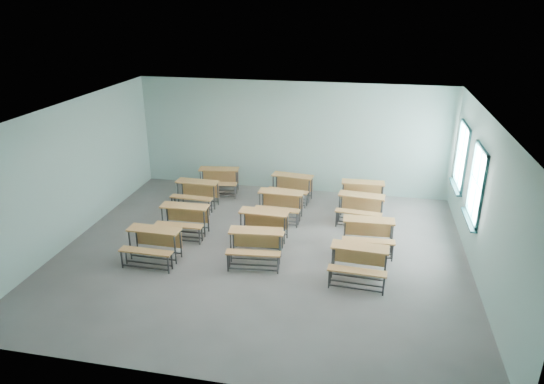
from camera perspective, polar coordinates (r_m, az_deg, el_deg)
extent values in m
cube|color=slate|center=(11.01, -1.20, -7.18)|extent=(9.00, 8.00, 0.02)
cube|color=white|center=(9.85, -1.34, 9.40)|extent=(9.00, 8.00, 0.02)
cube|color=#9FC7BE|center=(14.07, 2.33, 6.47)|extent=(9.00, 0.02, 3.20)
cube|color=#9FC7BE|center=(6.89, -8.73, -11.32)|extent=(9.00, 0.02, 3.20)
cube|color=#9FC7BE|center=(12.09, -22.62, 2.14)|extent=(0.02, 8.00, 3.20)
cube|color=#9FC7BE|center=(10.38, 23.84, -1.21)|extent=(0.02, 8.00, 3.20)
cube|color=#1A4648|center=(13.16, 20.96, 0.82)|extent=(0.06, 1.20, 0.06)
cube|color=#1A4648|center=(12.73, 21.90, 7.30)|extent=(0.06, 1.20, 0.06)
cube|color=#1A4648|center=(12.39, 21.81, 3.21)|extent=(0.06, 0.06, 1.60)
cube|color=#1A4648|center=(13.46, 21.06, 4.73)|extent=(0.06, 0.06, 1.60)
cube|color=#1A4648|center=(12.93, 21.42, 4.00)|extent=(0.04, 0.04, 1.48)
cube|color=#1A4648|center=(12.93, 21.42, 4.00)|extent=(0.04, 1.08, 0.04)
cube|color=#1A4648|center=(13.18, 20.76, 0.59)|extent=(0.14, 1.28, 0.04)
cube|color=white|center=(12.93, 21.53, 3.99)|extent=(0.01, 1.08, 1.48)
cube|color=#1A4648|center=(11.34, 22.38, -2.75)|extent=(0.06, 1.20, 0.06)
cube|color=#1A4648|center=(10.83, 23.54, 4.68)|extent=(0.06, 1.20, 0.06)
cube|color=#1A4648|center=(10.54, 23.47, -0.21)|extent=(0.06, 0.06, 1.60)
cube|color=#1A4648|center=(11.59, 22.46, 1.87)|extent=(0.06, 0.06, 1.60)
cube|color=#1A4648|center=(11.06, 22.94, 0.88)|extent=(0.04, 0.04, 1.48)
cube|color=#1A4648|center=(11.06, 22.94, 0.88)|extent=(0.04, 1.08, 0.04)
cube|color=#1A4648|center=(11.35, 22.14, -3.01)|extent=(0.14, 1.28, 0.04)
cube|color=white|center=(11.07, 23.07, 0.87)|extent=(0.01, 1.08, 1.48)
cube|color=#C18545|center=(10.77, -13.71, -4.32)|extent=(1.15, 0.40, 0.04)
cube|color=#C18545|center=(11.04, -13.18, -5.28)|extent=(1.09, 0.04, 0.39)
cylinder|color=#3D3F42|center=(11.04, -16.35, -6.01)|extent=(0.03, 0.03, 0.68)
cylinder|color=#3D3F42|center=(10.60, -11.31, -6.72)|extent=(0.03, 0.03, 0.68)
cylinder|color=#3D3F42|center=(11.28, -15.63, -5.32)|extent=(0.03, 0.03, 0.68)
cylinder|color=#3D3F42|center=(10.85, -10.68, -5.98)|extent=(0.03, 0.03, 0.68)
cube|color=#3D3F42|center=(10.93, -13.77, -7.49)|extent=(1.05, 0.05, 0.03)
cube|color=#3D3F42|center=(11.16, -13.10, -6.76)|extent=(1.05, 0.05, 0.03)
cube|color=#C18545|center=(10.54, -14.64, -6.77)|extent=(1.15, 0.26, 0.03)
cylinder|color=#3D3F42|center=(10.81, -17.25, -7.61)|extent=(0.03, 0.03, 0.40)
cylinder|color=#3D3F42|center=(10.36, -12.12, -8.42)|extent=(0.03, 0.03, 0.40)
cylinder|color=#3D3F42|center=(10.94, -16.80, -7.17)|extent=(0.03, 0.03, 0.40)
cylinder|color=#3D3F42|center=(10.50, -11.72, -7.94)|extent=(0.03, 0.03, 0.40)
cube|color=#3D3F42|center=(10.63, -14.68, -8.59)|extent=(1.05, 0.05, 0.03)
cube|color=#3D3F42|center=(10.77, -14.25, -8.12)|extent=(1.05, 0.05, 0.03)
cube|color=#C18545|center=(10.41, -1.92, -4.60)|extent=(1.18, 0.49, 0.04)
cube|color=#C18545|center=(10.70, -1.77, -5.57)|extent=(1.09, 0.13, 0.39)
cylinder|color=#3D3F42|center=(10.52, -4.86, -6.57)|extent=(0.04, 0.04, 0.68)
cylinder|color=#3D3F42|center=(10.40, 0.89, -6.87)|extent=(0.04, 0.04, 0.68)
cylinder|color=#3D3F42|center=(10.79, -4.57, -5.80)|extent=(0.04, 0.04, 0.68)
cylinder|color=#3D3F42|center=(10.66, 1.03, -6.08)|extent=(0.04, 0.04, 0.68)
cube|color=#3D3F42|center=(10.57, -1.98, -7.89)|extent=(1.05, 0.13, 0.03)
cube|color=#3D3F42|center=(10.83, -1.77, -7.09)|extent=(1.05, 0.13, 0.03)
cube|color=#C18545|center=(10.15, -2.24, -7.19)|extent=(1.16, 0.35, 0.03)
cylinder|color=#3D3F42|center=(10.25, -5.23, -8.31)|extent=(0.04, 0.04, 0.40)
cylinder|color=#3D3F42|center=(10.12, 0.69, -8.65)|extent=(0.04, 0.04, 0.40)
cylinder|color=#3D3F42|center=(10.41, -5.04, -7.81)|extent=(0.04, 0.04, 0.40)
cylinder|color=#3D3F42|center=(10.28, 0.78, -8.13)|extent=(0.04, 0.04, 0.40)
cube|color=#3D3F42|center=(10.24, -2.28, -9.08)|extent=(1.05, 0.13, 0.03)
cube|color=#3D3F42|center=(10.39, -2.14, -8.56)|extent=(1.05, 0.13, 0.03)
cube|color=#C18545|center=(9.92, 10.33, -6.40)|extent=(1.16, 0.44, 0.04)
cube|color=#C18545|center=(10.22, 10.30, -7.38)|extent=(1.09, 0.08, 0.39)
cylinder|color=#3D3F42|center=(10.00, 7.09, -8.30)|extent=(0.04, 0.04, 0.68)
cylinder|color=#3D3F42|center=(9.96, 13.15, -8.91)|extent=(0.04, 0.04, 0.68)
cylinder|color=#3D3F42|center=(10.27, 7.32, -7.47)|extent=(0.04, 0.04, 0.68)
cylinder|color=#3D3F42|center=(10.22, 13.22, -8.05)|extent=(0.04, 0.04, 0.68)
cube|color=#3D3F42|center=(10.09, 10.02, -9.81)|extent=(1.05, 0.08, 0.03)
cube|color=#3D3F42|center=(10.35, 10.17, -8.94)|extent=(1.05, 0.08, 0.03)
cube|color=#C18545|center=(9.66, 9.98, -9.14)|extent=(1.16, 0.30, 0.03)
cylinder|color=#3D3F42|center=(9.74, 6.72, -10.16)|extent=(0.04, 0.04, 0.40)
cylinder|color=#3D3F42|center=(9.69, 12.99, -10.81)|extent=(0.04, 0.04, 0.40)
cylinder|color=#3D3F42|center=(9.89, 6.87, -9.62)|extent=(0.04, 0.04, 0.40)
cylinder|color=#3D3F42|center=(9.84, 13.03, -10.25)|extent=(0.04, 0.04, 0.40)
cube|color=#3D3F42|center=(9.76, 9.80, -11.10)|extent=(1.05, 0.08, 0.03)
cube|color=#3D3F42|center=(9.92, 9.90, -10.54)|extent=(1.05, 0.08, 0.03)
cube|color=#C18545|center=(11.79, -10.25, -1.66)|extent=(1.15, 0.41, 0.04)
cube|color=#C18545|center=(12.06, -9.88, -2.60)|extent=(1.09, 0.04, 0.39)
cylinder|color=#3D3F42|center=(12.00, -12.75, -3.32)|extent=(0.04, 0.04, 0.68)
cylinder|color=#3D3F42|center=(11.64, -7.96, -3.77)|extent=(0.04, 0.04, 0.68)
cylinder|color=#3D3F42|center=(12.25, -12.21, -2.73)|extent=(0.04, 0.04, 0.68)
cylinder|color=#3D3F42|center=(11.91, -7.51, -3.14)|extent=(0.04, 0.04, 0.68)
cube|color=#3D3F42|center=(11.91, -10.31, -4.60)|extent=(1.05, 0.05, 0.03)
cube|color=#3D3F42|center=(12.17, -9.82, -3.98)|extent=(1.05, 0.05, 0.03)
cube|color=#C18545|center=(11.52, -10.93, -3.85)|extent=(1.15, 0.26, 0.03)
cylinder|color=#3D3F42|center=(11.73, -13.42, -4.75)|extent=(0.04, 0.04, 0.40)
cylinder|color=#3D3F42|center=(11.37, -8.53, -5.26)|extent=(0.04, 0.04, 0.40)
cylinder|color=#3D3F42|center=(11.88, -13.08, -4.37)|extent=(0.04, 0.04, 0.40)
cylinder|color=#3D3F42|center=(11.52, -8.25, -4.85)|extent=(0.04, 0.04, 0.40)
cube|color=#3D3F42|center=(11.59, -10.97, -5.54)|extent=(1.05, 0.05, 0.03)
cube|color=#3D3F42|center=(11.74, -10.66, -5.14)|extent=(1.05, 0.05, 0.03)
cube|color=#C18545|center=(11.30, -0.95, -2.37)|extent=(1.16, 0.42, 0.04)
cube|color=#C18545|center=(11.58, -0.72, -3.33)|extent=(1.09, 0.05, 0.39)
cylinder|color=#3D3F42|center=(11.45, -3.68, -4.06)|extent=(0.04, 0.04, 0.68)
cylinder|color=#3D3F42|center=(11.21, 1.49, -4.60)|extent=(0.04, 0.04, 0.68)
cylinder|color=#3D3F42|center=(11.71, -3.25, -3.42)|extent=(0.04, 0.04, 0.68)
cylinder|color=#3D3F42|center=(11.48, 1.80, -3.94)|extent=(0.04, 0.04, 0.68)
cube|color=#3D3F42|center=(11.43, -1.12, -5.43)|extent=(1.05, 0.06, 0.03)
cube|color=#3D3F42|center=(11.69, -0.74, -4.76)|extent=(1.05, 0.06, 0.03)
cube|color=#C18545|center=(11.02, -1.52, -4.67)|extent=(1.15, 0.28, 0.03)
cylinder|color=#3D3F42|center=(11.17, -4.25, -5.57)|extent=(0.04, 0.04, 0.40)
cylinder|color=#3D3F42|center=(10.93, 1.05, -6.17)|extent=(0.04, 0.04, 0.40)
cylinder|color=#3D3F42|center=(11.33, -3.97, -5.16)|extent=(0.04, 0.04, 0.40)
cylinder|color=#3D3F42|center=(11.09, 1.25, -5.74)|extent=(0.04, 0.04, 0.40)
cube|color=#3D3F42|center=(11.10, -1.63, -6.43)|extent=(1.05, 0.06, 0.03)
cube|color=#3D3F42|center=(11.25, -1.39, -6.00)|extent=(1.05, 0.06, 0.03)
cube|color=#C18545|center=(11.11, 11.34, -3.26)|extent=(1.16, 0.43, 0.04)
cube|color=#C18545|center=(11.40, 11.21, -4.21)|extent=(1.09, 0.06, 0.39)
cylinder|color=#3D3F42|center=(11.12, 8.51, -5.11)|extent=(0.04, 0.04, 0.68)
cylinder|color=#3D3F42|center=(11.17, 13.92, -5.41)|extent=(0.04, 0.04, 0.68)
cylinder|color=#3D3F42|center=(11.39, 8.55, -4.41)|extent=(0.04, 0.04, 0.68)
cylinder|color=#3D3F42|center=(11.44, 13.82, -4.71)|extent=(0.04, 0.04, 0.68)
cube|color=#3D3F42|center=(11.24, 11.13, -6.37)|extent=(1.05, 0.07, 0.03)
cube|color=#3D3F42|center=(11.51, 11.10, -5.65)|extent=(1.05, 0.07, 0.03)
cube|color=#C18545|center=(10.83, 11.28, -5.65)|extent=(1.15, 0.28, 0.03)
cylinder|color=#3D3F42|center=(10.83, 8.42, -6.71)|extent=(0.04, 0.04, 0.40)
cylinder|color=#3D3F42|center=(10.88, 13.99, -7.02)|extent=(0.04, 0.04, 0.40)
cylinder|color=#3D3F42|center=(10.99, 8.44, -6.26)|extent=(0.04, 0.04, 0.40)
cylinder|color=#3D3F42|center=(11.04, 13.93, -6.56)|extent=(0.04, 0.04, 0.40)
cube|color=#3D3F42|center=(10.90, 11.16, -7.43)|extent=(1.05, 0.07, 0.03)
cube|color=#3D3F42|center=(11.06, 11.14, -6.98)|extent=(1.05, 0.07, 0.03)
cube|color=#C18545|center=(13.30, -8.79, 1.20)|extent=(1.16, 0.43, 0.04)
cube|color=#C18545|center=(13.55, -8.44, 0.30)|extent=(1.09, 0.06, 0.39)
cylinder|color=#3D3F42|center=(13.50, -11.01, -0.27)|extent=(0.04, 0.04, 0.68)
cylinder|color=#3D3F42|center=(13.11, -6.82, -0.69)|extent=(0.04, 0.04, 0.68)
cylinder|color=#3D3F42|center=(13.76, -10.49, 0.20)|extent=(0.04, 0.04, 0.68)
cylinder|color=#3D3F42|center=(13.37, -6.37, -0.20)|extent=(0.04, 0.04, 0.68)
cube|color=#3D3F42|center=(13.39, -8.89, -1.44)|extent=(1.05, 0.07, 0.03)
cube|color=#3D3F42|center=(13.65, -8.40, -0.94)|extent=(1.05, 0.07, 0.03)
cube|color=#C18545|center=(13.01, -9.47, -0.67)|extent=(1.16, 0.29, 0.03)
cylinder|color=#3D3F42|center=(13.22, -11.66, -1.46)|extent=(0.04, 0.04, 0.40)
cylinder|color=#3D3F42|center=(12.83, -7.41, -1.93)|extent=(0.04, 0.04, 0.40)
cylinder|color=#3D3F42|center=(13.37, -11.34, -1.16)|extent=(0.04, 0.04, 0.40)
cylinder|color=#3D3F42|center=(12.98, -7.12, -1.61)|extent=(0.04, 0.04, 0.40)
cube|color=#3D3F42|center=(13.06, -9.54, -2.18)|extent=(1.05, 0.07, 0.03)
cube|color=#3D3F42|center=(13.22, -9.23, -1.87)|extent=(1.05, 0.07, 0.03)
cube|color=#C18545|center=(12.43, 1.07, -0.03)|extent=(1.16, 0.42, 0.04)
cube|color=#C18545|center=(12.70, 1.23, -0.96)|extent=(1.09, 0.06, 0.39)
cylinder|color=#3D3F42|center=(12.55, -1.44, -1.59)|extent=(0.04, 0.04, 0.68)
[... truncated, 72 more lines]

